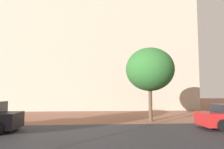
% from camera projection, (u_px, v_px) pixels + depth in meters
% --- Properties ---
extents(ground_plane, '(120.00, 120.00, 0.00)m').
position_uv_depth(ground_plane, '(105.00, 132.00, 10.82)').
color(ground_plane, '#93604C').
extents(street_asphalt_strip, '(120.00, 7.63, 0.00)m').
position_uv_depth(street_asphalt_strip, '(106.00, 137.00, 9.67)').
color(street_asphalt_strip, '#2D2D33').
rests_on(street_asphalt_strip, ground_plane).
extents(landmark_building, '(25.78, 14.03, 33.89)m').
position_uv_depth(landmark_building, '(89.00, 38.00, 30.48)').
color(landmark_building, '#B2A893').
rests_on(landmark_building, ground_plane).
extents(tree_curb_far, '(3.52, 3.52, 5.31)m').
position_uv_depth(tree_curb_far, '(150.00, 69.00, 15.34)').
color(tree_curb_far, brown).
rests_on(tree_curb_far, ground_plane).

